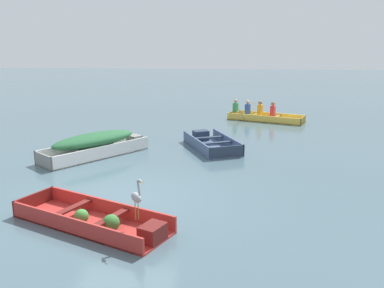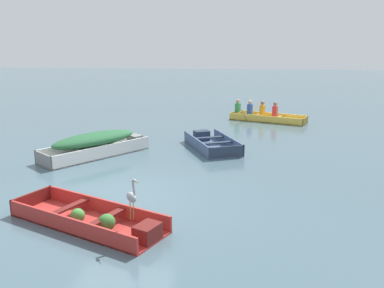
% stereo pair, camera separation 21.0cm
% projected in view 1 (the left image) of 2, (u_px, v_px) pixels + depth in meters
% --- Properties ---
extents(ground_plane, '(80.00, 80.00, 0.00)m').
position_uv_depth(ground_plane, '(119.00, 198.00, 10.01)').
color(ground_plane, '#47606B').
extents(dinghy_red_foreground, '(3.50, 2.46, 0.37)m').
position_uv_depth(dinghy_red_foreground, '(97.00, 221.00, 8.48)').
color(dinghy_red_foreground, '#AD2D28').
rests_on(dinghy_red_foreground, ground).
extents(skiff_white_near_moored, '(3.04, 3.32, 0.75)m').
position_uv_depth(skiff_white_near_moored, '(96.00, 142.00, 13.40)').
color(skiff_white_near_moored, white).
rests_on(skiff_white_near_moored, ground).
extents(skiff_slate_blue_mid_moored, '(2.08, 2.82, 0.39)m').
position_uv_depth(skiff_slate_blue_mid_moored, '(210.00, 144.00, 14.49)').
color(skiff_slate_blue_mid_moored, '#475B7F').
rests_on(skiff_slate_blue_mid_moored, ground).
extents(rowboat_yellow_with_crew, '(3.44, 2.42, 0.88)m').
position_uv_depth(rowboat_yellow_with_crew, '(260.00, 115.00, 19.13)').
color(rowboat_yellow_with_crew, '#E5BC47').
rests_on(rowboat_yellow_with_crew, ground).
extents(heron_on_dinghy, '(0.33, 0.41, 0.84)m').
position_uv_depth(heron_on_dinghy, '(137.00, 196.00, 7.82)').
color(heron_on_dinghy, olive).
rests_on(heron_on_dinghy, dinghy_red_foreground).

